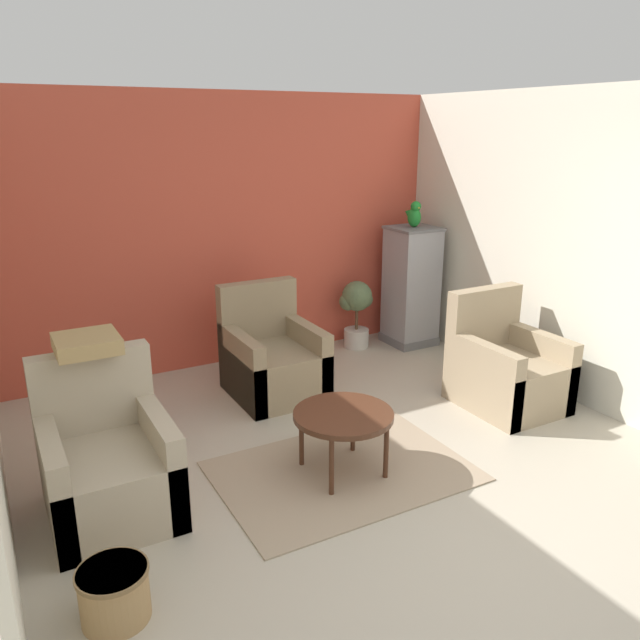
# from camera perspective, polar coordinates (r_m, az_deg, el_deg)

# --- Properties ---
(ground_plane) EXTENTS (20.00, 20.00, 0.00)m
(ground_plane) POSITION_cam_1_polar(r_m,az_deg,el_deg) (3.91, 14.23, -20.89)
(ground_plane) COLOR #B2A893
(ground_plane) RESTS_ON ground
(wall_back_accent) EXTENTS (4.72, 0.06, 2.71)m
(wall_back_accent) POSITION_cam_1_polar(r_m,az_deg,el_deg) (6.41, -8.26, 7.93)
(wall_back_accent) COLOR #C64C38
(wall_back_accent) RESTS_ON ground_plane
(wall_right) EXTENTS (0.06, 3.73, 2.71)m
(wall_right) POSITION_cam_1_polar(r_m,az_deg,el_deg) (6.16, 19.50, 6.74)
(wall_right) COLOR beige
(wall_right) RESTS_ON ground_plane
(area_rug) EXTENTS (1.77, 1.24, 0.01)m
(area_rug) POSITION_cam_1_polar(r_m,az_deg,el_deg) (4.62, 2.08, -13.64)
(area_rug) COLOR gray
(area_rug) RESTS_ON ground_plane
(coffee_table) EXTENTS (0.71, 0.71, 0.47)m
(coffee_table) POSITION_cam_1_polar(r_m,az_deg,el_deg) (4.42, 2.14, -8.95)
(coffee_table) COLOR #472819
(coffee_table) RESTS_ON ground_plane
(armchair_left) EXTENTS (0.76, 0.86, 1.00)m
(armchair_left) POSITION_cam_1_polar(r_m,az_deg,el_deg) (4.28, -18.80, -12.66)
(armchair_left) COLOR tan
(armchair_left) RESTS_ON ground_plane
(armchair_right) EXTENTS (0.76, 0.86, 1.00)m
(armchair_right) POSITION_cam_1_polar(r_m,az_deg,el_deg) (5.76, 16.59, -4.52)
(armchair_right) COLOR #9E896B
(armchair_right) RESTS_ON ground_plane
(armchair_middle) EXTENTS (0.76, 0.86, 1.00)m
(armchair_middle) POSITION_cam_1_polar(r_m,az_deg,el_deg) (5.76, -4.38, -3.80)
(armchair_middle) COLOR #8E7A5B
(armchair_middle) RESTS_ON ground_plane
(birdcage) EXTENTS (0.50, 0.50, 1.33)m
(birdcage) POSITION_cam_1_polar(r_m,az_deg,el_deg) (7.06, 8.33, 3.05)
(birdcage) COLOR slate
(birdcage) RESTS_ON ground_plane
(parrot) EXTENTS (0.13, 0.24, 0.29)m
(parrot) POSITION_cam_1_polar(r_m,az_deg,el_deg) (6.91, 8.60, 9.47)
(parrot) COLOR #1E842D
(parrot) RESTS_ON birdcage
(potted_plant) EXTENTS (0.37, 0.33, 0.76)m
(potted_plant) POSITION_cam_1_polar(r_m,az_deg,el_deg) (6.91, 3.35, 1.18)
(potted_plant) COLOR beige
(potted_plant) RESTS_ON ground_plane
(wicker_basket) EXTENTS (0.36, 0.36, 0.29)m
(wicker_basket) POSITION_cam_1_polar(r_m,az_deg,el_deg) (3.56, -18.30, -22.55)
(wicker_basket) COLOR #A37F51
(wicker_basket) RESTS_ON ground_plane
(throw_pillow) EXTENTS (0.39, 0.39, 0.10)m
(throw_pillow) POSITION_cam_1_polar(r_m,az_deg,el_deg) (4.27, -20.55, -2.01)
(throw_pillow) COLOR tan
(throw_pillow) RESTS_ON armchair_left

